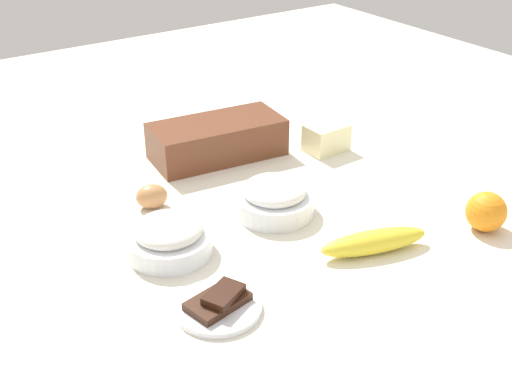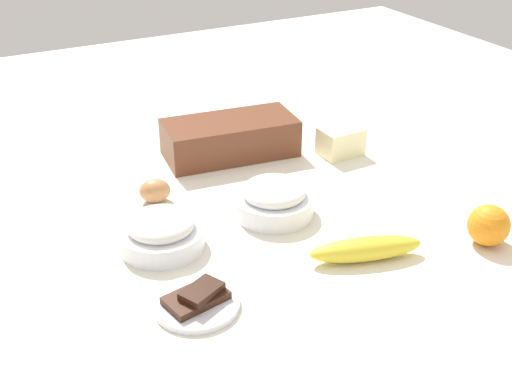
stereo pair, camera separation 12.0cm
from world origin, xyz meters
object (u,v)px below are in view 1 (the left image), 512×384
object	(u,v)px
loaf_pan	(217,138)
orange_fruit	(486,212)
egg_near_butter	(152,196)
chocolate_plate	(219,305)
flour_bowl	(169,237)
banana	(374,242)
butter_block	(326,138)
sugar_bowl	(274,198)

from	to	relation	value
loaf_pan	orange_fruit	size ratio (longest dim) A/B	4.13
egg_near_butter	chocolate_plate	distance (m)	0.33
loaf_pan	chocolate_plate	bearing A→B (deg)	-114.34
flour_bowl	banana	bearing A→B (deg)	-33.90
loaf_pan	flour_bowl	bearing A→B (deg)	-126.79
egg_near_butter	flour_bowl	bearing A→B (deg)	-106.05
banana	butter_block	bearing A→B (deg)	61.81
flour_bowl	orange_fruit	size ratio (longest dim) A/B	2.04
egg_near_butter	orange_fruit	bearing A→B (deg)	-41.59
chocolate_plate	flour_bowl	bearing A→B (deg)	86.38
flour_bowl	chocolate_plate	bearing A→B (deg)	-93.62
sugar_bowl	butter_block	size ratio (longest dim) A/B	1.63
chocolate_plate	banana	bearing A→B (deg)	-2.86
orange_fruit	chocolate_plate	distance (m)	0.51
egg_near_butter	chocolate_plate	xyz separation A→B (m)	(-0.06, -0.33, -0.01)
flour_bowl	egg_near_butter	xyz separation A→B (m)	(0.04, 0.15, -0.01)
sugar_bowl	egg_near_butter	world-z (taller)	sugar_bowl
butter_block	chocolate_plate	bearing A→B (deg)	-144.96
banana	butter_block	world-z (taller)	butter_block
orange_fruit	chocolate_plate	size ratio (longest dim) A/B	0.55
butter_block	loaf_pan	bearing A→B (deg)	152.92
butter_block	orange_fruit	bearing A→B (deg)	-86.99
banana	orange_fruit	bearing A→B (deg)	-14.91
sugar_bowl	banana	distance (m)	0.21
flour_bowl	banana	world-z (taller)	flour_bowl
sugar_bowl	butter_block	bearing A→B (deg)	31.84
orange_fruit	chocolate_plate	bearing A→B (deg)	172.01
loaf_pan	banana	world-z (taller)	loaf_pan
butter_block	chocolate_plate	size ratio (longest dim) A/B	0.69
butter_block	egg_near_butter	bearing A→B (deg)	-178.57
banana	egg_near_butter	bearing A→B (deg)	124.83
butter_block	chocolate_plate	world-z (taller)	butter_block
flour_bowl	loaf_pan	bearing A→B (deg)	46.39
flour_bowl	orange_fruit	bearing A→B (deg)	-26.50
flour_bowl	butter_block	xyz separation A→B (m)	(0.47, 0.16, 0.00)
sugar_bowl	flour_bowl	bearing A→B (deg)	-178.13
flour_bowl	sugar_bowl	world-z (taller)	sugar_bowl
chocolate_plate	butter_block	bearing A→B (deg)	35.04
chocolate_plate	sugar_bowl	bearing A→B (deg)	38.27
loaf_pan	orange_fruit	world-z (taller)	loaf_pan
loaf_pan	orange_fruit	xyz separation A→B (m)	(0.23, -0.52, -0.01)
loaf_pan	butter_block	distance (m)	0.24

